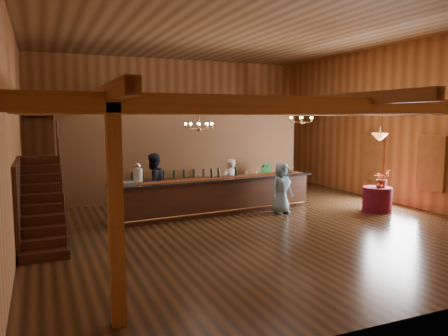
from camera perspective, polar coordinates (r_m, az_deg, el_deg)
name	(u,v)px	position (r m, az deg, el deg)	size (l,w,h in m)	color
floor	(239,217)	(13.22, 2.02, -6.46)	(14.00, 14.00, 0.00)	#4C2F18
ceiling	(240,29)	(13.11, 2.12, 17.65)	(14.00, 14.00, 0.00)	#9C7043
wall_back	(172,123)	(19.44, -6.75, 5.88)	(12.00, 0.10, 5.50)	#B9753E
wall_front	(441,134)	(7.18, 26.53, 3.97)	(12.00, 0.10, 5.50)	#B9753E
wall_left	(14,128)	(11.68, -25.78, 4.77)	(0.10, 14.00, 5.50)	#B9753E
wall_right	(396,124)	(16.34, 21.58, 5.32)	(0.10, 14.00, 5.50)	#B9753E
beam_grid	(233,109)	(13.33, 1.15, 7.70)	(11.90, 13.90, 0.39)	olive
support_posts	(247,166)	(12.50, 3.02, 0.22)	(9.20, 10.20, 3.20)	olive
partition_wall	(187,157)	(16.01, -4.89, 1.44)	(9.00, 0.18, 3.10)	brown
window_right_front	(431,163)	(15.27, 25.46, 0.57)	(0.12, 1.05, 1.75)	white
window_right_back	(374,156)	(17.10, 18.94, 1.44)	(0.12, 1.05, 1.75)	white
staircase	(42,203)	(11.10, -22.66, -4.24)	(1.00, 2.80, 2.00)	#41210F
backroom_boxes	(177,177)	(18.09, -6.21, -1.23)	(4.10, 0.60, 1.10)	#41210F
tasting_bar	(218,196)	(13.59, -0.79, -3.65)	(6.76, 1.47, 1.13)	#41210F
beverage_dispenser	(138,174)	(12.55, -11.18, -0.76)	(0.26, 0.26, 0.60)	silver
glass_rack_tray	(125,184)	(12.37, -12.78, -2.02)	(0.50, 0.50, 0.10)	gray
raffle_drum	(288,168)	(14.84, 8.42, -0.01)	(0.34, 0.24, 0.30)	brown
bar_bottle_0	(212,173)	(13.52, -1.63, -0.70)	(0.07, 0.07, 0.30)	black
bar_bottle_1	(218,173)	(13.63, -0.72, -0.64)	(0.07, 0.07, 0.30)	black
bar_bottle_2	(236,172)	(13.93, 1.54, -0.48)	(0.07, 0.07, 0.30)	black
backbar_shelf	(169,190)	(15.62, -7.16, -2.89)	(3.00, 0.47, 0.84)	#41210F
round_table	(377,199)	(14.80, 19.36, -3.87)	(0.90, 0.90, 0.78)	maroon
chandelier_left	(199,126)	(12.18, -3.31, 5.53)	(0.80, 0.80, 0.59)	#B47B42
chandelier_right	(301,119)	(14.53, 10.05, 6.26)	(0.80, 0.80, 0.43)	#B47B42
pendant_lamp	(380,136)	(14.58, 19.67, 3.93)	(0.52, 0.52, 0.90)	#B47B42
bartender	(230,184)	(14.40, 0.80, -2.05)	(0.60, 0.39, 1.64)	white
staff_second	(153,183)	(13.77, -9.24, -2.01)	(0.92, 0.72, 1.89)	black
guest	(282,188)	(13.75, 7.55, -2.62)	(0.78, 0.51, 1.59)	#76A4C2
floor_plant	(263,179)	(16.57, 5.07, -1.49)	(0.72, 0.58, 1.32)	#1D471E
table_flowers	(382,178)	(14.74, 19.93, -1.27)	(0.51, 0.45, 0.57)	#A93516
table_vase	(379,183)	(14.59, 19.60, -1.85)	(0.16, 0.16, 0.31)	#B47B42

